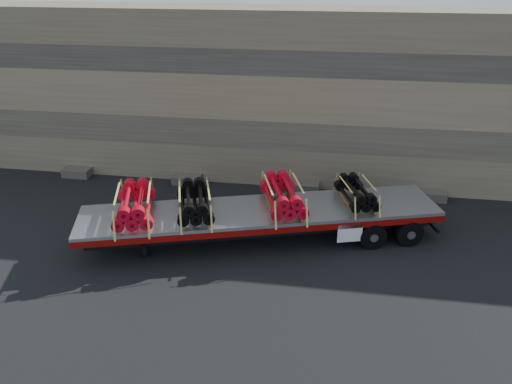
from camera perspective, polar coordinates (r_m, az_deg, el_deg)
ground at (r=16.80m, az=-2.44°, el=-6.07°), size 120.00×120.00×0.00m
rock_wall at (r=21.43m, az=0.83°, el=11.04°), size 44.00×3.00×7.00m
trailer at (r=16.77m, az=0.54°, el=-3.78°), size 11.99×5.71×1.18m
bundle_front at (r=16.24m, az=-13.71°, el=-1.51°), size 1.87×2.66×0.86m
bundle_midfront at (r=16.16m, az=-7.02°, el=-1.20°), size 1.73×2.47×0.79m
bundle_midrear at (r=16.43m, az=3.10°, el=-0.48°), size 1.86×2.65×0.85m
bundle_rear at (r=17.10m, az=11.41°, el=-0.17°), size 1.53×2.18×0.70m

